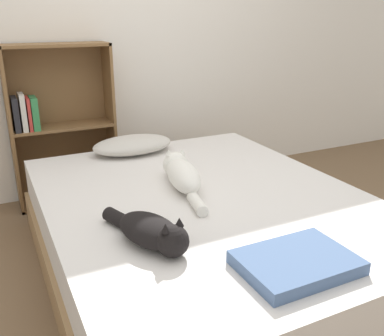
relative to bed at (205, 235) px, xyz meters
name	(u,v)px	position (x,y,z in m)	size (l,w,h in m)	color
ground_plane	(204,270)	(0.00, 0.00, -0.22)	(8.00, 8.00, 0.00)	brown
wall_back	(114,24)	(0.00, 1.46, 1.03)	(8.00, 0.06, 2.50)	white
bed	(205,235)	(0.00, 0.00, 0.00)	(1.60, 2.04, 0.45)	#99754C
pillow	(133,145)	(-0.10, 0.84, 0.28)	(0.53, 0.31, 0.12)	beige
cat_light	(182,174)	(-0.05, 0.17, 0.29)	(0.23, 0.61, 0.16)	white
cat_dark	(152,232)	(-0.42, -0.35, 0.29)	(0.27, 0.48, 0.15)	black
bookshelf	(58,123)	(-0.49, 1.33, 0.36)	(0.71, 0.26, 1.14)	brown
blanket_fold	(296,263)	(-0.01, -0.74, 0.25)	(0.41, 0.30, 0.05)	#4C668E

